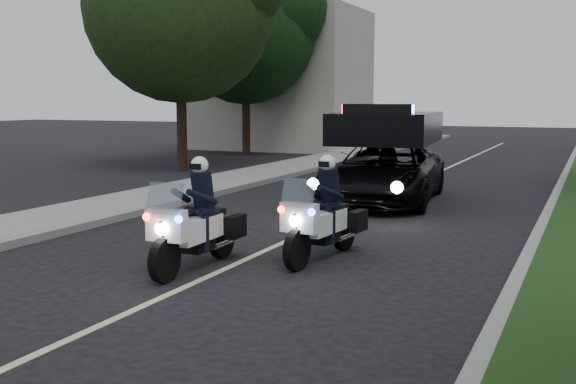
# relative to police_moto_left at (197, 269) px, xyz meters

# --- Properties ---
(ground) EXTENTS (120.00, 120.00, 0.00)m
(ground) POSITION_rel_police_moto_left_xyz_m (0.40, -2.16, 0.00)
(ground) COLOR black
(ground) RESTS_ON ground
(curb_right) EXTENTS (0.20, 60.00, 0.15)m
(curb_right) POSITION_rel_police_moto_left_xyz_m (4.50, 7.84, 0.07)
(curb_right) COLOR gray
(curb_right) RESTS_ON ground
(curb_left) EXTENTS (0.20, 60.00, 0.15)m
(curb_left) POSITION_rel_police_moto_left_xyz_m (-3.70, 7.84, 0.07)
(curb_left) COLOR gray
(curb_left) RESTS_ON ground
(sidewalk_left) EXTENTS (2.00, 60.00, 0.16)m
(sidewalk_left) POSITION_rel_police_moto_left_xyz_m (-4.80, 7.84, 0.08)
(sidewalk_left) COLOR gray
(sidewalk_left) RESTS_ON ground
(building_far) EXTENTS (8.00, 6.00, 7.00)m
(building_far) POSITION_rel_police_moto_left_xyz_m (-9.60, 23.84, 3.50)
(building_far) COLOR #A8A396
(building_far) RESTS_ON ground
(lane_marking) EXTENTS (0.12, 50.00, 0.01)m
(lane_marking) POSITION_rel_police_moto_left_xyz_m (0.40, 7.84, 0.00)
(lane_marking) COLOR #BFB78C
(lane_marking) RESTS_ON ground
(police_moto_left) EXTENTS (0.73, 2.00, 1.69)m
(police_moto_left) POSITION_rel_police_moto_left_xyz_m (0.00, 0.00, 0.00)
(police_moto_left) COLOR silver
(police_moto_left) RESTS_ON ground
(police_moto_right) EXTENTS (0.88, 2.02, 1.67)m
(police_moto_right) POSITION_rel_police_moto_left_xyz_m (1.50, 1.37, 0.00)
(police_moto_right) COLOR silver
(police_moto_right) RESTS_ON ground
(police_suv) EXTENTS (3.00, 5.56, 2.59)m
(police_suv) POSITION_rel_police_moto_left_xyz_m (0.64, 7.73, 0.00)
(police_suv) COLOR black
(police_suv) RESTS_ON ground
(bicycle) EXTENTS (0.91, 1.99, 1.00)m
(bicycle) POSITION_rel_police_moto_left_xyz_m (-2.00, 16.10, 0.00)
(bicycle) COLOR black
(bicycle) RESTS_ON ground
(cyclist) EXTENTS (0.67, 0.47, 1.76)m
(cyclist) POSITION_rel_police_moto_left_xyz_m (-2.00, 16.10, 0.00)
(cyclist) COLOR black
(cyclist) RESTS_ON ground
(tree_left_near) EXTENTS (7.54, 7.54, 11.06)m
(tree_left_near) POSITION_rel_police_moto_left_xyz_m (-8.10, 12.11, 0.00)
(tree_left_near) COLOR #1F3A13
(tree_left_near) RESTS_ON ground
(tree_left_far) EXTENTS (7.43, 7.43, 10.62)m
(tree_left_far) POSITION_rel_police_moto_left_xyz_m (-9.33, 19.34, 0.00)
(tree_left_far) COLOR black
(tree_left_far) RESTS_ON ground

